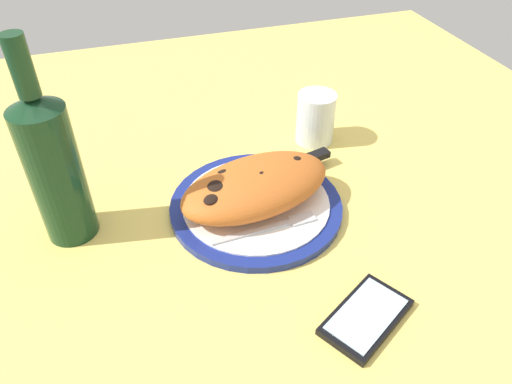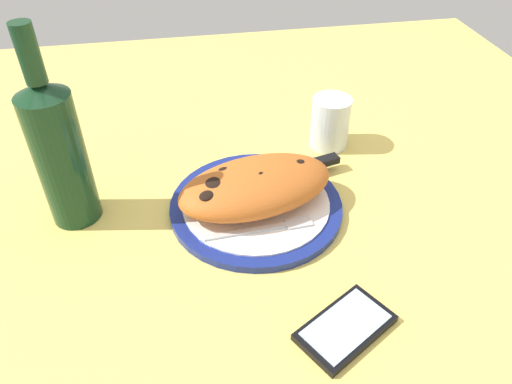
{
  "view_description": "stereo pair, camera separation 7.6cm",
  "coord_description": "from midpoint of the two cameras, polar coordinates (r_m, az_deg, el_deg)",
  "views": [
    {
      "loc": [
        -18.01,
        -56.15,
        51.71
      ],
      "look_at": [
        0.0,
        0.0,
        3.58
      ],
      "focal_mm": 34.05,
      "sensor_mm": 36.0,
      "label": 1
    },
    {
      "loc": [
        -10.63,
        -58.0,
        51.71
      ],
      "look_at": [
        0.0,
        0.0,
        3.58
      ],
      "focal_mm": 34.05,
      "sensor_mm": 36.0,
      "label": 2
    }
  ],
  "objects": [
    {
      "name": "ground_plane",
      "position": [
        0.79,
        -2.74,
        -2.95
      ],
      "size": [
        150.0,
        150.0,
        3.0
      ],
      "primitive_type": "cube",
      "color": "#EACC60"
    },
    {
      "name": "plate",
      "position": [
        0.78,
        -2.79,
        -1.72
      ],
      "size": [
        27.59,
        27.59,
        1.58
      ],
      "color": "navy",
      "rests_on": "ground_plane"
    },
    {
      "name": "calzone",
      "position": [
        0.75,
        -3.01,
        0.43
      ],
      "size": [
        27.13,
        18.49,
        6.36
      ],
      "color": "#C16023",
      "rests_on": "plate"
    },
    {
      "name": "fork",
      "position": [
        0.73,
        -0.83,
        -4.17
      ],
      "size": [
        16.49,
        2.56,
        0.4
      ],
      "color": "silver",
      "rests_on": "plate"
    },
    {
      "name": "knife",
      "position": [
        0.84,
        1.7,
        3.02
      ],
      "size": [
        22.09,
        7.05,
        1.2
      ],
      "color": "silver",
      "rests_on": "plate"
    },
    {
      "name": "smartphone",
      "position": [
        0.64,
        9.43,
        -14.42
      ],
      "size": [
        14.01,
        12.1,
        1.16
      ],
      "color": "black",
      "rests_on": "ground_plane"
    },
    {
      "name": "water_glass",
      "position": [
        0.93,
        4.64,
        8.23
      ],
      "size": [
        7.23,
        7.23,
        9.67
      ],
      "color": "silver",
      "rests_on": "ground_plane"
    },
    {
      "name": "wine_bottle",
      "position": [
        0.74,
        -25.46,
        2.65
      ],
      "size": [
        7.48,
        7.48,
        30.88
      ],
      "color": "#14381E",
      "rests_on": "ground_plane"
    }
  ]
}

